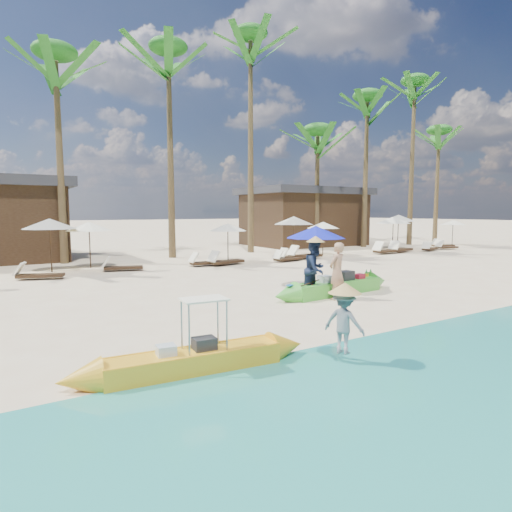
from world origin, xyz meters
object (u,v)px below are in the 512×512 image
green_canoe (336,287)px  blue_umbrella (316,232)px  tourist (337,271)px  yellow_canoe (194,360)px

green_canoe → blue_umbrella: (-0.04, 0.96, 1.66)m
green_canoe → tourist: size_ratio=3.25×
yellow_canoe → blue_umbrella: (6.29, 4.65, 1.70)m
yellow_canoe → green_canoe: bearing=35.0°
tourist → blue_umbrella: blue_umbrella is taller
green_canoe → tourist: (-0.53, -0.62, 0.61)m
tourist → yellow_canoe: bearing=11.9°
yellow_canoe → blue_umbrella: bearing=41.3°
green_canoe → tourist: bearing=-135.1°
green_canoe → tourist: 1.01m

